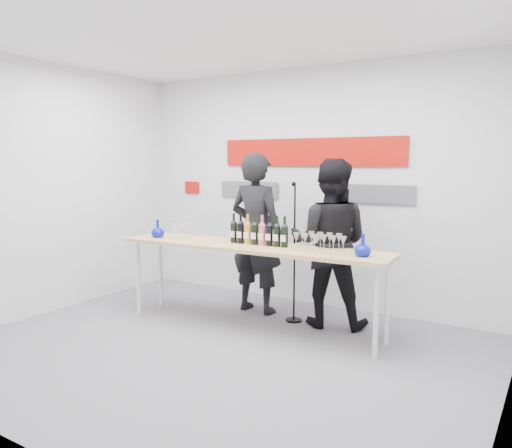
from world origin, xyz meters
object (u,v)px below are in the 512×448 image
at_px(tasting_table, 251,251).
at_px(presenter_left, 256,233).
at_px(presenter_right, 330,243).
at_px(mic_stand, 294,280).

xyz_separation_m(tasting_table, presenter_left, (-0.28, 0.55, 0.11)).
distance_m(tasting_table, presenter_right, 0.88).
xyz_separation_m(tasting_table, mic_stand, (0.30, 0.45, -0.37)).
xyz_separation_m(presenter_left, presenter_right, (0.96, 0.00, -0.04)).
relative_size(tasting_table, mic_stand, 1.94).
height_order(presenter_right, mic_stand, presenter_right).
relative_size(tasting_table, presenter_left, 1.61).
relative_size(presenter_right, mic_stand, 1.16).
distance_m(tasting_table, presenter_left, 0.62).
bearing_deg(tasting_table, presenter_left, 113.50).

